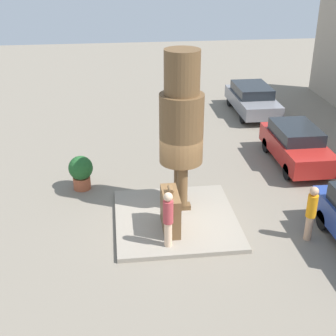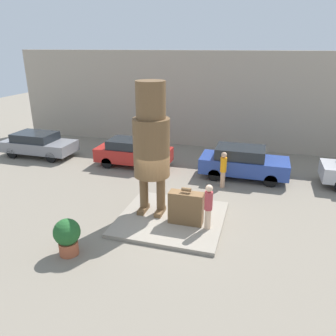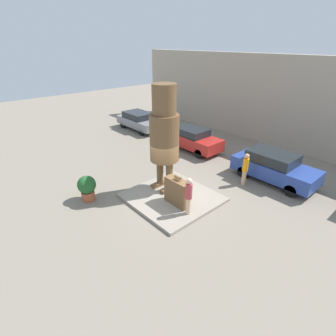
{
  "view_description": "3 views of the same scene",
  "coord_description": "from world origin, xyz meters",
  "px_view_note": "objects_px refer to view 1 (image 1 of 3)",
  "views": [
    {
      "loc": [
        12.53,
        -1.78,
        7.95
      ],
      "look_at": [
        -0.36,
        -0.21,
        1.71
      ],
      "focal_mm": 50.0,
      "sensor_mm": 36.0,
      "label": 1
    },
    {
      "loc": [
        3.05,
        -10.77,
        6.37
      ],
      "look_at": [
        -0.06,
        -0.24,
        2.25
      ],
      "focal_mm": 35.0,
      "sensor_mm": 36.0,
      "label": 2
    },
    {
      "loc": [
        7.86,
        -7.27,
        6.86
      ],
      "look_at": [
        -0.19,
        -0.09,
        1.6
      ],
      "focal_mm": 28.0,
      "sensor_mm": 36.0,
      "label": 3
    }
  ],
  "objects_px": {
    "parked_car_grey": "(252,99)",
    "parked_car_red": "(296,145)",
    "tourist": "(168,217)",
    "giant_suitcase": "(170,211)",
    "planter_pot": "(81,171)",
    "worker_hivis": "(311,211)",
    "statue_figure": "(181,119)"
  },
  "relations": [
    {
      "from": "parked_car_grey",
      "to": "planter_pot",
      "type": "relative_size",
      "value": 3.5
    },
    {
      "from": "parked_car_grey",
      "to": "parked_car_red",
      "type": "height_order",
      "value": "parked_car_red"
    },
    {
      "from": "planter_pot",
      "to": "worker_hivis",
      "type": "relative_size",
      "value": 0.71
    },
    {
      "from": "giant_suitcase",
      "to": "worker_hivis",
      "type": "height_order",
      "value": "worker_hivis"
    },
    {
      "from": "giant_suitcase",
      "to": "parked_car_red",
      "type": "xyz_separation_m",
      "value": [
        -4.37,
        5.56,
        0.04
      ]
    },
    {
      "from": "parked_car_red",
      "to": "worker_hivis",
      "type": "height_order",
      "value": "worker_hivis"
    },
    {
      "from": "giant_suitcase",
      "to": "parked_car_grey",
      "type": "bearing_deg",
      "value": 152.14
    },
    {
      "from": "tourist",
      "to": "parked_car_red",
      "type": "bearing_deg",
      "value": 132.34
    },
    {
      "from": "tourist",
      "to": "parked_car_red",
      "type": "relative_size",
      "value": 0.41
    },
    {
      "from": "parked_car_grey",
      "to": "parked_car_red",
      "type": "bearing_deg",
      "value": -0.18
    },
    {
      "from": "statue_figure",
      "to": "tourist",
      "type": "xyz_separation_m",
      "value": [
        2.34,
        -0.7,
        -2.04
      ]
    },
    {
      "from": "statue_figure",
      "to": "tourist",
      "type": "distance_m",
      "value": 3.18
    },
    {
      "from": "giant_suitcase",
      "to": "tourist",
      "type": "relative_size",
      "value": 0.84
    },
    {
      "from": "giant_suitcase",
      "to": "planter_pot",
      "type": "height_order",
      "value": "giant_suitcase"
    },
    {
      "from": "statue_figure",
      "to": "planter_pot",
      "type": "relative_size",
      "value": 4.09
    },
    {
      "from": "statue_figure",
      "to": "parked_car_grey",
      "type": "xyz_separation_m",
      "value": [
        -9.06,
        5.05,
        -2.34
      ]
    },
    {
      "from": "parked_car_grey",
      "to": "worker_hivis",
      "type": "height_order",
      "value": "worker_hivis"
    },
    {
      "from": "giant_suitcase",
      "to": "parked_car_red",
      "type": "bearing_deg",
      "value": 128.17
    },
    {
      "from": "parked_car_grey",
      "to": "worker_hivis",
      "type": "xyz_separation_m",
      "value": [
        11.38,
        -1.57,
        0.18
      ]
    },
    {
      "from": "planter_pot",
      "to": "parked_car_grey",
      "type": "bearing_deg",
      "value": 131.23
    },
    {
      "from": "giant_suitcase",
      "to": "worker_hivis",
      "type": "distance_m",
      "value": 4.1
    },
    {
      "from": "worker_hivis",
      "to": "statue_figure",
      "type": "bearing_deg",
      "value": -123.67
    },
    {
      "from": "statue_figure",
      "to": "giant_suitcase",
      "type": "distance_m",
      "value": 2.83
    },
    {
      "from": "statue_figure",
      "to": "giant_suitcase",
      "type": "xyz_separation_m",
      "value": [
        1.49,
        -0.52,
        -2.35
      ]
    },
    {
      "from": "worker_hivis",
      "to": "planter_pot",
      "type": "bearing_deg",
      "value": -120.84
    },
    {
      "from": "statue_figure",
      "to": "parked_car_grey",
      "type": "distance_m",
      "value": 10.63
    },
    {
      "from": "parked_car_grey",
      "to": "statue_figure",
      "type": "bearing_deg",
      "value": -29.14
    },
    {
      "from": "parked_car_red",
      "to": "parked_car_grey",
      "type": "bearing_deg",
      "value": 179.82
    },
    {
      "from": "giant_suitcase",
      "to": "parked_car_grey",
      "type": "xyz_separation_m",
      "value": [
        -10.55,
        5.58,
        0.02
      ]
    },
    {
      "from": "planter_pot",
      "to": "worker_hivis",
      "type": "xyz_separation_m",
      "value": [
        4.06,
        6.79,
        0.27
      ]
    },
    {
      "from": "statue_figure",
      "to": "parked_car_red",
      "type": "distance_m",
      "value": 6.24
    },
    {
      "from": "giant_suitcase",
      "to": "parked_car_red",
      "type": "distance_m",
      "value": 7.07
    }
  ]
}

